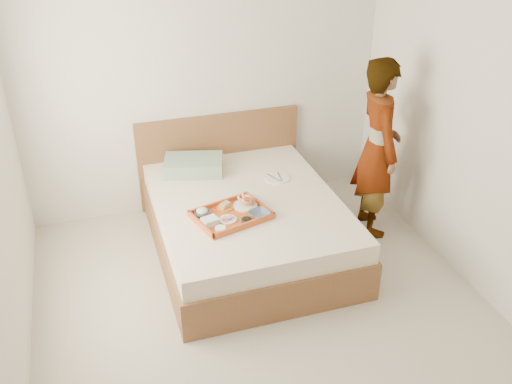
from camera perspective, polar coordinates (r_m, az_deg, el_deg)
The scene contains 17 objects.
ground at distance 4.46m, azimuth 1.54°, elevation -13.12°, with size 3.50×4.00×0.01m, color #C0B3A2.
wall_back at distance 5.49m, azimuth -5.25°, elevation 11.11°, with size 3.50×0.01×2.60m, color silver.
wall_right at distance 4.55m, azimuth 23.17°, elevation 4.81°, with size 0.01×4.00×2.60m, color silver.
bed at distance 5.08m, azimuth -0.88°, elevation -3.33°, with size 1.65×2.00×0.53m, color brown.
headboard at distance 5.80m, azimuth -3.71°, elevation 3.39°, with size 1.65×0.06×0.95m, color brown.
pillow at distance 5.41m, azimuth -6.31°, elevation 2.70°, with size 0.55×0.37×0.13m, color #92AD8C.
tray at distance 4.68m, azimuth -2.50°, elevation -2.28°, with size 0.59×0.43×0.05m, color #C35110.
prawn_plate at distance 4.81m, azimuth -1.08°, elevation -1.37°, with size 0.20×0.20×0.01m, color white.
navy_bowl_big at distance 4.67m, azimuth 0.34°, elevation -2.23°, with size 0.17×0.17×0.04m, color #172744.
sauce_dish at distance 4.59m, azimuth -0.97°, elevation -2.90°, with size 0.09×0.09×0.03m, color black.
meat_plate at distance 4.63m, azimuth -2.85°, elevation -2.78°, with size 0.15×0.15×0.01m, color white.
bread_plate at distance 4.79m, azimuth -3.11°, elevation -1.55°, with size 0.14×0.14×0.01m, color orange.
salad_bowl at distance 4.70m, azimuth -5.43°, elevation -2.15°, with size 0.13×0.13×0.04m, color #172744.
plastic_tub at distance 4.58m, azimuth -4.65°, elevation -2.95°, with size 0.12×0.10×0.05m, color silver.
cheese_round at distance 4.49m, azimuth -3.60°, elevation -3.74°, with size 0.09×0.09×0.03m, color white.
dinner_plate at distance 5.28m, azimuth 2.10°, elevation 1.40°, with size 0.24×0.24×0.01m, color white.
person at distance 5.25m, azimuth 12.13°, elevation 4.29°, with size 0.61×0.40×1.68m, color #EDE6CE.
Camera 1 is at (-1.11, -3.09, 3.02)m, focal length 39.78 mm.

